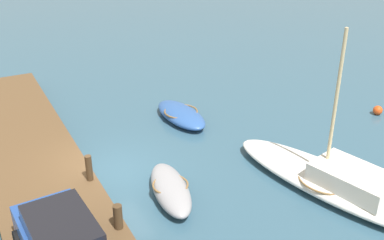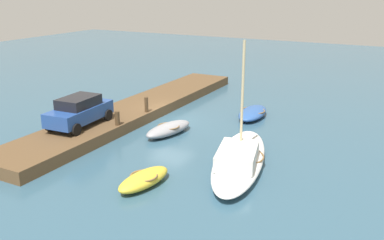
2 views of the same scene
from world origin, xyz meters
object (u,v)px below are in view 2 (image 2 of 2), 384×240
object	(u,v)px
rowboat_grey	(169,129)
mooring_post_west	(146,105)
sailboat_white	(239,158)
dinghy_yellow	(144,179)
mooring_post_mid_west	(117,118)
parked_car	(79,111)
rowboat_blue	(253,113)

from	to	relation	value
rowboat_grey	mooring_post_west	size ratio (longest dim) A/B	3.75
sailboat_white	dinghy_yellow	bearing A→B (deg)	-50.92
rowboat_grey	mooring_post_mid_west	xyz separation A→B (m)	(1.51, -2.38, 0.69)
sailboat_white	rowboat_grey	distance (m)	5.70
mooring_post_mid_west	dinghy_yellow	bearing A→B (deg)	46.72
dinghy_yellow	sailboat_white	bearing A→B (deg)	150.75
mooring_post_west	dinghy_yellow	bearing A→B (deg)	32.95
rowboat_grey	parked_car	world-z (taller)	parked_car
sailboat_white	mooring_post_mid_west	bearing A→B (deg)	-110.12
rowboat_grey	rowboat_blue	distance (m)	6.10
mooring_post_mid_west	parked_car	world-z (taller)	parked_car
mooring_post_mid_west	parked_car	bearing A→B (deg)	-59.81
parked_car	mooring_post_west	bearing A→B (deg)	151.86
rowboat_blue	mooring_post_mid_west	size ratio (longest dim) A/B	4.59
rowboat_grey	rowboat_blue	bearing A→B (deg)	161.71
parked_car	sailboat_white	bearing A→B (deg)	87.37
dinghy_yellow	rowboat_grey	bearing A→B (deg)	-150.34
mooring_post_west	mooring_post_mid_west	xyz separation A→B (m)	(2.88, 0.00, -0.08)
mooring_post_west	sailboat_white	bearing A→B (deg)	63.89
sailboat_white	mooring_post_west	distance (m)	8.46
rowboat_blue	parked_car	distance (m)	10.69
mooring_post_west	parked_car	bearing A→B (deg)	-24.31
dinghy_yellow	rowboat_grey	size ratio (longest dim) A/B	0.84
dinghy_yellow	rowboat_blue	size ratio (longest dim) A/B	0.83
rowboat_grey	mooring_post_west	xyz separation A→B (m)	(-1.37, -2.38, 0.77)
mooring_post_west	rowboat_grey	bearing A→B (deg)	60.00
rowboat_blue	mooring_post_west	world-z (taller)	mooring_post_west
rowboat_grey	rowboat_blue	size ratio (longest dim) A/B	0.98
dinghy_yellow	rowboat_blue	xyz separation A→B (m)	(-11.31, 0.63, -0.01)
dinghy_yellow	mooring_post_mid_west	size ratio (longest dim) A/B	3.79
sailboat_white	rowboat_grey	size ratio (longest dim) A/B	2.36
rowboat_grey	parked_car	size ratio (longest dim) A/B	0.85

